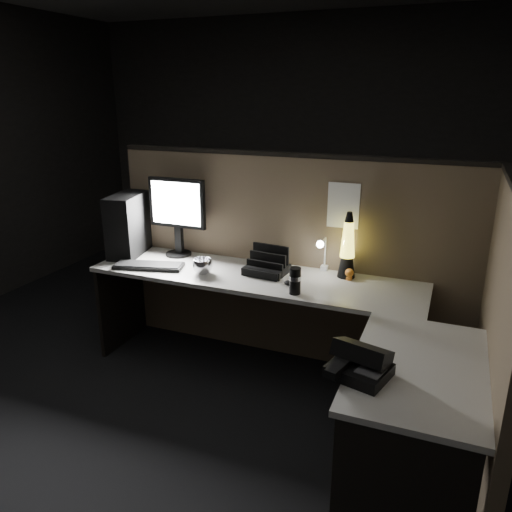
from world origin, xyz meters
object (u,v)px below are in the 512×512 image
at_px(monitor, 177,209).
at_px(lava_lamp, 347,250).
at_px(pc_tower, 129,224).
at_px(desk_phone, 359,363).
at_px(keyboard, 149,266).

bearing_deg(monitor, lava_lamp, 0.09).
xyz_separation_m(pc_tower, lava_lamp, (1.66, 0.12, -0.04)).
relative_size(monitor, desk_phone, 1.99).
xyz_separation_m(monitor, lava_lamp, (1.30, -0.00, -0.17)).
bearing_deg(monitor, keyboard, -98.00).
bearing_deg(pc_tower, lava_lamp, -7.61).
height_order(keyboard, desk_phone, desk_phone).
bearing_deg(pc_tower, desk_phone, -40.24).
bearing_deg(monitor, desk_phone, -36.40).
relative_size(pc_tower, monitor, 0.79).
xyz_separation_m(keyboard, desk_phone, (1.66, -0.85, 0.04)).
bearing_deg(lava_lamp, pc_tower, -175.92).
distance_m(keyboard, lava_lamp, 1.40).
distance_m(pc_tower, desk_phone, 2.26).
relative_size(pc_tower, lava_lamp, 1.03).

